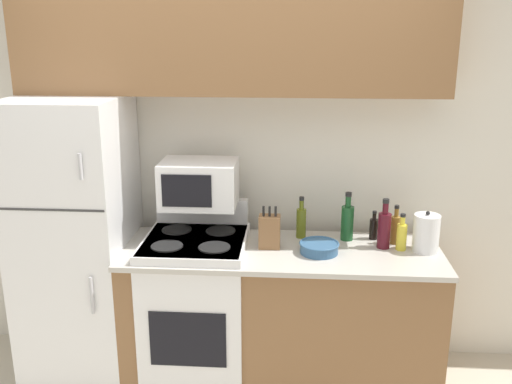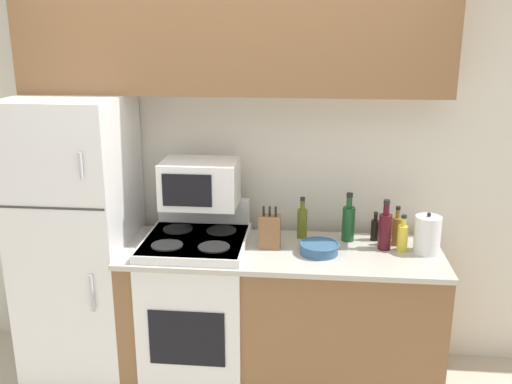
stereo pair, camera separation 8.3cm
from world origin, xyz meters
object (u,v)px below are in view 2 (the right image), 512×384
object	(u,v)px
stove	(197,307)
microwave	(200,183)
bottle_vinegar	(397,230)
kettle	(427,235)
knife_block	(270,231)
bowl	(319,248)
bottle_wine_red	(385,230)
refrigerator	(80,240)
bottle_cooking_spray	(402,237)
bottle_soy_sauce	(375,229)
bottle_wine_green	(348,222)
bottle_olive_oil	(302,222)

from	to	relation	value
stove	microwave	bearing A→B (deg)	85.27
bottle_vinegar	kettle	distance (m)	0.19
knife_block	kettle	world-z (taller)	knife_block
bowl	bottle_wine_red	bearing A→B (deg)	16.13
refrigerator	bottle_cooking_spray	bearing A→B (deg)	-0.31
bottle_wine_red	bottle_cooking_spray	xyz separation A→B (m)	(0.10, -0.03, -0.03)
microwave	bottle_soy_sauce	world-z (taller)	microwave
refrigerator	bottle_vinegar	bearing A→B (deg)	2.61
bottle_cooking_spray	bottle_soy_sauce	bearing A→B (deg)	130.05
bottle_wine_red	refrigerator	bearing A→B (deg)	-179.54
bottle_soy_sauce	bottle_wine_green	size ratio (longest dim) A/B	0.60
bottle_soy_sauce	bottle_cooking_spray	world-z (taller)	bottle_cooking_spray
bowl	bottle_soy_sauce	size ratio (longest dim) A/B	1.28
bottle_cooking_spray	kettle	xyz separation A→B (m)	(0.14, -0.01, 0.02)
refrigerator	microwave	xyz separation A→B (m)	(0.74, 0.08, 0.36)
bottle_soy_sauce	bottle_wine_green	bearing A→B (deg)	-172.25
bottle_wine_green	bottle_olive_oil	bearing A→B (deg)	176.11
bottle_soy_sauce	microwave	bearing A→B (deg)	-176.20
bottle_vinegar	bottle_cooking_spray	distance (m)	0.10
knife_block	bottle_vinegar	distance (m)	0.76
bottle_olive_oil	kettle	xyz separation A→B (m)	(0.72, -0.17, 0.01)
stove	bottle_soy_sauce	world-z (taller)	stove
bowl	bottle_olive_oil	bearing A→B (deg)	112.81
knife_block	bowl	distance (m)	0.30
knife_block	bottle_cooking_spray	xyz separation A→B (m)	(0.77, 0.02, -0.01)
microwave	kettle	bearing A→B (deg)	-4.54
stove	bottle_cooking_spray	xyz separation A→B (m)	(1.21, 0.04, 0.49)
bottle_cooking_spray	bottle_olive_oil	distance (m)	0.60
microwave	bottle_vinegar	bearing A→B (deg)	0.17
refrigerator	bowl	size ratio (longest dim) A/B	7.62
bowl	bottle_olive_oil	distance (m)	0.28
bottle_wine_green	bottle_wine_red	bearing A→B (deg)	-29.93
microwave	bottle_olive_oil	bearing A→B (deg)	6.22
bottle_olive_oil	bottle_wine_red	bearing A→B (deg)	-15.78
knife_block	bottle_wine_green	xyz separation A→B (m)	(0.46, 0.16, 0.02)
bowl	bottle_soy_sauce	xyz separation A→B (m)	(0.34, 0.25, 0.04)
microwave	bowl	xyz separation A→B (m)	(0.72, -0.18, -0.32)
bowl	bottle_soy_sauce	world-z (taller)	bottle_soy_sauce
bowl	kettle	distance (m)	0.62
refrigerator	bottle_wine_red	bearing A→B (deg)	0.46
refrigerator	bowl	bearing A→B (deg)	-3.72
bowl	knife_block	bearing A→B (deg)	167.52
bottle_olive_oil	kettle	distance (m)	0.74
refrigerator	bowl	xyz separation A→B (m)	(1.46, -0.09, 0.04)
bottle_wine_red	kettle	xyz separation A→B (m)	(0.23, -0.04, -0.01)
bowl	bottle_wine_green	xyz separation A→B (m)	(0.18, 0.23, 0.08)
bottle_wine_red	kettle	distance (m)	0.24
refrigerator	bottle_wine_red	xyz separation A→B (m)	(1.84, 0.01, 0.13)
bottle_soy_sauce	stove	bearing A→B (deg)	-169.20
microwave	bottle_wine_red	size ratio (longest dim) A/B	1.50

